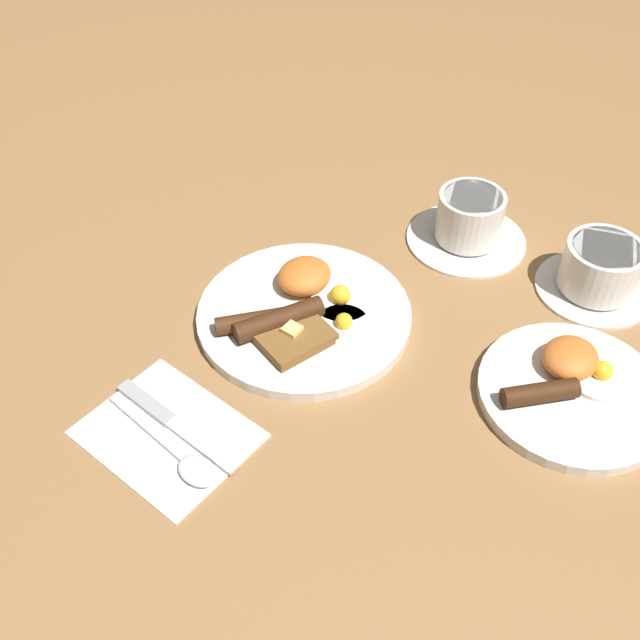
{
  "coord_description": "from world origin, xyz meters",
  "views": [
    {
      "loc": [
        0.51,
        0.45,
        0.67
      ],
      "look_at": [
        0.01,
        0.03,
        0.03
      ],
      "focal_mm": 42.0,
      "sensor_mm": 36.0,
      "label": 1
    }
  ],
  "objects_px": {
    "teacup_far": "(600,271)",
    "spoon": "(186,461)",
    "breakfast_plate_near": "(303,312)",
    "teacup_near": "(469,222)",
    "breakfast_plate_far": "(572,387)",
    "knife": "(170,420)"
  },
  "relations": [
    {
      "from": "breakfast_plate_near",
      "to": "breakfast_plate_far",
      "type": "relative_size",
      "value": 1.25
    },
    {
      "from": "teacup_far",
      "to": "knife",
      "type": "xyz_separation_m",
      "value": [
        0.51,
        -0.27,
        -0.03
      ]
    },
    {
      "from": "teacup_far",
      "to": "spoon",
      "type": "distance_m",
      "value": 0.58
    },
    {
      "from": "breakfast_plate_near",
      "to": "teacup_near",
      "type": "distance_m",
      "value": 0.28
    },
    {
      "from": "breakfast_plate_far",
      "to": "knife",
      "type": "bearing_deg",
      "value": -45.46
    },
    {
      "from": "breakfast_plate_near",
      "to": "breakfast_plate_far",
      "type": "xyz_separation_m",
      "value": [
        -0.1,
        0.32,
        -0.0
      ]
    },
    {
      "from": "breakfast_plate_near",
      "to": "knife",
      "type": "xyz_separation_m",
      "value": [
        0.22,
        -0.01,
        -0.01
      ]
    },
    {
      "from": "knife",
      "to": "breakfast_plate_near",
      "type": "bearing_deg",
      "value": 88.83
    },
    {
      "from": "teacup_near",
      "to": "knife",
      "type": "xyz_separation_m",
      "value": [
        0.49,
        -0.08,
        -0.03
      ]
    },
    {
      "from": "breakfast_plate_far",
      "to": "teacup_far",
      "type": "xyz_separation_m",
      "value": [
        -0.19,
        -0.06,
        0.02
      ]
    },
    {
      "from": "teacup_near",
      "to": "spoon",
      "type": "height_order",
      "value": "teacup_near"
    },
    {
      "from": "breakfast_plate_near",
      "to": "teacup_far",
      "type": "distance_m",
      "value": 0.39
    },
    {
      "from": "breakfast_plate_far",
      "to": "knife",
      "type": "height_order",
      "value": "breakfast_plate_far"
    },
    {
      "from": "breakfast_plate_far",
      "to": "spoon",
      "type": "bearing_deg",
      "value": -37.96
    },
    {
      "from": "teacup_far",
      "to": "teacup_near",
      "type": "bearing_deg",
      "value": -84.92
    },
    {
      "from": "teacup_far",
      "to": "knife",
      "type": "distance_m",
      "value": 0.58
    },
    {
      "from": "breakfast_plate_far",
      "to": "spoon",
      "type": "height_order",
      "value": "breakfast_plate_far"
    },
    {
      "from": "knife",
      "to": "spoon",
      "type": "distance_m",
      "value": 0.06
    },
    {
      "from": "teacup_near",
      "to": "teacup_far",
      "type": "bearing_deg",
      "value": 95.08
    },
    {
      "from": "breakfast_plate_far",
      "to": "spoon",
      "type": "relative_size",
      "value": 1.24
    },
    {
      "from": "teacup_far",
      "to": "spoon",
      "type": "relative_size",
      "value": 0.87
    },
    {
      "from": "breakfast_plate_near",
      "to": "breakfast_plate_far",
      "type": "height_order",
      "value": "breakfast_plate_near"
    }
  ]
}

